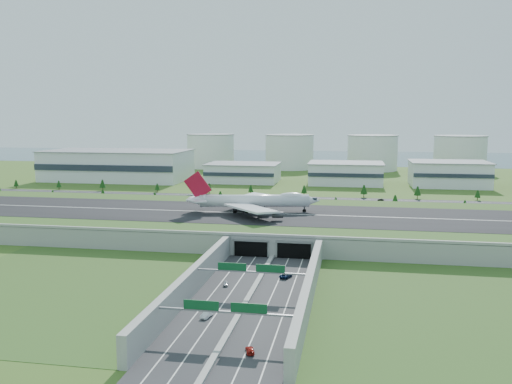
% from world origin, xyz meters
% --- Properties ---
extents(ground, '(1200.00, 1200.00, 0.00)m').
position_xyz_m(ground, '(0.00, 0.00, 0.00)').
color(ground, '#38561B').
rests_on(ground, ground).
extents(airfield_deck, '(520.00, 100.00, 9.20)m').
position_xyz_m(airfield_deck, '(0.00, -0.09, 4.12)').
color(airfield_deck, gray).
rests_on(airfield_deck, ground).
extents(underpass_road, '(38.80, 120.40, 8.00)m').
position_xyz_m(underpass_road, '(0.00, -99.42, 3.43)').
color(underpass_road, '#28282B').
rests_on(underpass_road, ground).
extents(sign_gantry_near, '(38.70, 0.70, 9.80)m').
position_xyz_m(sign_gantry_near, '(0.00, -95.04, 6.95)').
color(sign_gantry_near, gray).
rests_on(sign_gantry_near, ground).
extents(sign_gantry_far, '(38.70, 0.70, 9.80)m').
position_xyz_m(sign_gantry_far, '(0.00, -130.04, 6.95)').
color(sign_gantry_far, gray).
rests_on(sign_gantry_far, ground).
extents(north_expressway, '(560.00, 36.00, 0.12)m').
position_xyz_m(north_expressway, '(0.00, 95.00, 0.06)').
color(north_expressway, '#28282B').
rests_on(north_expressway, ground).
extents(tree_row, '(501.64, 48.71, 8.46)m').
position_xyz_m(tree_row, '(10.07, 96.89, 4.62)').
color(tree_row, '#3D2819').
rests_on(tree_row, ground).
extents(hangar_west, '(120.00, 60.00, 25.00)m').
position_xyz_m(hangar_west, '(-170.00, 185.00, 12.50)').
color(hangar_west, silver).
rests_on(hangar_west, ground).
extents(hangar_mid_a, '(58.00, 42.00, 15.00)m').
position_xyz_m(hangar_mid_a, '(-60.00, 190.00, 7.50)').
color(hangar_mid_a, silver).
rests_on(hangar_mid_a, ground).
extents(hangar_mid_b, '(58.00, 42.00, 17.00)m').
position_xyz_m(hangar_mid_b, '(25.00, 190.00, 8.50)').
color(hangar_mid_b, silver).
rests_on(hangar_mid_b, ground).
extents(hangar_mid_c, '(58.00, 42.00, 19.00)m').
position_xyz_m(hangar_mid_c, '(105.00, 190.00, 9.50)').
color(hangar_mid_c, silver).
rests_on(hangar_mid_c, ground).
extents(fuel_tank_a, '(50.00, 50.00, 35.00)m').
position_xyz_m(fuel_tank_a, '(-120.00, 310.00, 17.50)').
color(fuel_tank_a, white).
rests_on(fuel_tank_a, ground).
extents(fuel_tank_b, '(50.00, 50.00, 35.00)m').
position_xyz_m(fuel_tank_b, '(-35.00, 310.00, 17.50)').
color(fuel_tank_b, white).
rests_on(fuel_tank_b, ground).
extents(fuel_tank_c, '(50.00, 50.00, 35.00)m').
position_xyz_m(fuel_tank_c, '(50.00, 310.00, 17.50)').
color(fuel_tank_c, white).
rests_on(fuel_tank_c, ground).
extents(fuel_tank_d, '(50.00, 50.00, 35.00)m').
position_xyz_m(fuel_tank_d, '(135.00, 310.00, 17.50)').
color(fuel_tank_d, white).
rests_on(fuel_tank_d, ground).
extents(bay_water, '(1200.00, 260.00, 0.06)m').
position_xyz_m(bay_water, '(0.00, 480.00, 0.03)').
color(bay_water, '#31505E').
rests_on(bay_water, ground).
extents(boeing_747, '(65.98, 61.78, 20.61)m').
position_xyz_m(boeing_747, '(-17.26, 2.89, 13.85)').
color(boeing_747, silver).
rests_on(boeing_747, airfield_deck).
extents(car_0, '(2.22, 4.11, 1.33)m').
position_xyz_m(car_0, '(-9.74, -88.12, 0.78)').
color(car_0, silver).
rests_on(car_0, ground).
extents(car_1, '(2.84, 5.38, 1.69)m').
position_xyz_m(car_1, '(-8.43, -116.34, 0.96)').
color(car_1, white).
rests_on(car_1, ground).
extents(car_2, '(4.56, 6.39, 1.62)m').
position_xyz_m(car_2, '(8.58, -75.95, 0.93)').
color(car_2, '#0E2046').
rests_on(car_2, ground).
extents(car_3, '(3.07, 4.89, 1.32)m').
position_xyz_m(car_3, '(7.45, -136.43, 0.78)').
color(car_3, '#9A150E').
rests_on(car_3, ground).
extents(car_4, '(4.16, 2.53, 1.32)m').
position_xyz_m(car_4, '(-109.51, 87.09, 0.78)').
color(car_4, slate).
rests_on(car_4, ground).
extents(car_5, '(4.31, 2.69, 1.34)m').
position_xyz_m(car_5, '(48.86, 102.83, 0.79)').
color(car_5, black).
rests_on(car_5, ground).
extents(car_7, '(5.41, 2.80, 1.50)m').
position_xyz_m(car_7, '(-80.18, 102.01, 0.87)').
color(car_7, white).
rests_on(car_7, ground).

